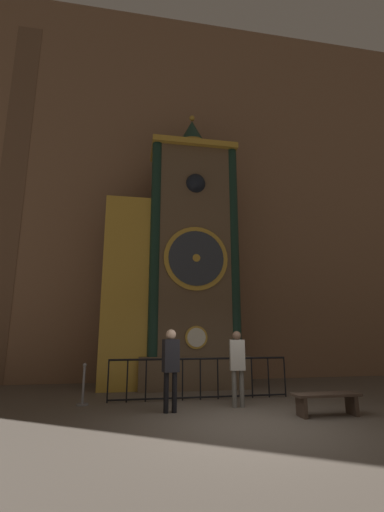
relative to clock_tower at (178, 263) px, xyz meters
The scene contains 8 objects.
ground_plane 6.04m from the clock_tower, 80.75° to the right, with size 28.00×28.00×0.00m, color brown.
cathedral_back_wall 3.99m from the clock_tower, 66.47° to the left, with size 24.00×0.32×15.05m.
clock_tower is the anchor object (origin of this frame).
railing_fence 3.89m from the clock_tower, 80.88° to the right, with size 4.63×0.05×1.02m.
visitor_near 4.36m from the clock_tower, 100.27° to the right, with size 0.38×0.29×1.73m.
visitor_far 4.28m from the clock_tower, 71.78° to the right, with size 0.37×0.27×1.69m.
stanchion_post 4.88m from the clock_tower, 139.74° to the right, with size 0.28×0.28×0.95m.
visitor_bench 6.00m from the clock_tower, 58.23° to the right, with size 1.41×0.40×0.44m.
Camera 1 is at (-2.25, -6.43, 1.71)m, focal length 24.00 mm.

